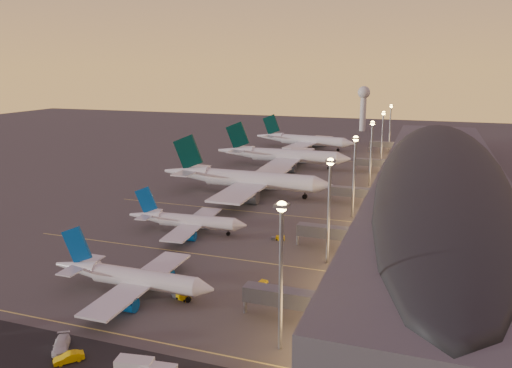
% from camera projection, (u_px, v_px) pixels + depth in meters
% --- Properties ---
extents(ground, '(700.00, 700.00, 0.00)m').
position_uv_depth(ground, '(193.00, 246.00, 132.59)').
color(ground, '#474442').
extents(airliner_narrow_south, '(37.62, 33.48, 13.49)m').
position_uv_depth(airliner_narrow_south, '(131.00, 278.00, 104.20)').
color(airliner_narrow_south, silver).
rests_on(airliner_narrow_south, ground).
extents(airliner_narrow_north, '(35.93, 32.19, 12.83)m').
position_uv_depth(airliner_narrow_north, '(187.00, 221.00, 142.90)').
color(airliner_narrow_north, silver).
rests_on(airliner_narrow_north, ground).
extents(airliner_wide_near, '(66.61, 60.39, 21.39)m').
position_uv_depth(airliner_wide_near, '(245.00, 179.00, 185.67)').
color(airliner_wide_near, silver).
rests_on(airliner_wide_near, ground).
extents(airliner_wide_mid, '(64.82, 58.87, 20.78)m').
position_uv_depth(airliner_wide_mid, '(282.00, 156.00, 235.83)').
color(airliner_wide_mid, silver).
rests_on(airliner_wide_mid, ground).
extents(airliner_wide_far, '(59.71, 54.84, 19.11)m').
position_uv_depth(airliner_wide_far, '(304.00, 140.00, 287.56)').
color(airliner_wide_far, silver).
rests_on(airliner_wide_far, ground).
extents(terminal_building, '(56.35, 255.00, 17.46)m').
position_uv_depth(terminal_building, '(440.00, 175.00, 177.29)').
color(terminal_building, '#4F4F54').
rests_on(terminal_building, ground).
extents(light_masts, '(2.20, 217.20, 25.90)m').
position_uv_depth(light_masts, '(365.00, 150.00, 176.70)').
color(light_masts, gray).
rests_on(light_masts, ground).
extents(radar_tower, '(9.00, 9.00, 32.50)m').
position_uv_depth(radar_tower, '(364.00, 101.00, 363.18)').
color(radar_tower, silver).
rests_on(radar_tower, ground).
extents(service_lane, '(260.00, 16.00, 0.01)m').
position_uv_depth(service_lane, '(40.00, 360.00, 81.15)').
color(service_lane, black).
rests_on(service_lane, ground).
extents(lane_markings, '(90.00, 180.36, 0.00)m').
position_uv_depth(lane_markings, '(246.00, 207.00, 169.34)').
color(lane_markings, '#D8C659').
rests_on(lane_markings, ground).
extents(baggage_tug_a, '(4.47, 2.72, 1.25)m').
position_uv_depth(baggage_tug_a, '(182.00, 296.00, 102.35)').
color(baggage_tug_a, '#DDB301').
rests_on(baggage_tug_a, ground).
extents(baggage_tug_b, '(3.86, 2.47, 1.08)m').
position_uv_depth(baggage_tug_b, '(284.00, 297.00, 102.05)').
color(baggage_tug_b, '#DDB301').
rests_on(baggage_tug_b, ground).
extents(baggage_tug_c, '(3.82, 2.14, 1.08)m').
position_uv_depth(baggage_tug_c, '(279.00, 238.00, 137.06)').
color(baggage_tug_c, '#DDB301').
rests_on(baggage_tug_c, ground).
extents(baggage_tug_d, '(2.14, 3.94, 1.12)m').
position_uv_depth(baggage_tug_d, '(261.00, 285.00, 107.64)').
color(baggage_tug_d, '#DDB301').
rests_on(baggage_tug_d, ground).
extents(service_van_c, '(5.28, 6.47, 1.76)m').
position_uv_depth(service_van_c, '(61.00, 345.00, 83.91)').
color(service_van_c, silver).
rests_on(service_van_c, ground).
extents(service_van_d, '(4.49, 4.64, 1.58)m').
position_uv_depth(service_van_d, '(69.00, 358.00, 80.34)').
color(service_van_d, '#DDB301').
rests_on(service_van_d, ground).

